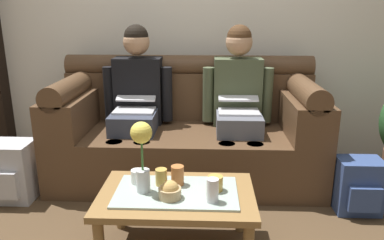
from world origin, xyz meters
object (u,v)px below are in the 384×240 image
object	(u,v)px
snack_bowl	(170,191)
backpack_left	(11,172)
flower_vase	(142,148)
cup_far_center	(178,175)
cup_far_left	(213,190)
cup_far_right	(161,177)
person_right	(238,98)
couch	(187,132)
cup_near_right	(215,183)
coffee_table	(177,200)
backpack_right	(358,186)
person_left	(136,97)
cup_near_left	(137,176)

from	to	relation	value
snack_bowl	backpack_left	size ratio (longest dim) A/B	0.28
flower_vase	cup_far_center	world-z (taller)	flower_vase
cup_far_left	cup_far_right	distance (m)	0.34
person_right	snack_bowl	xyz separation A→B (m)	(-0.43, -1.12, -0.24)
backpack_left	couch	bearing A→B (deg)	20.92
person_right	cup_near_right	distance (m)	1.07
coffee_table	backpack_right	bearing A→B (deg)	22.79
person_right	backpack_left	size ratio (longest dim) A/B	2.85
backpack_right	cup_far_right	bearing A→B (deg)	-161.55
couch	backpack_right	distance (m)	1.32
cup_near_right	cup_far_left	xyz separation A→B (m)	(-0.02, -0.13, 0.02)
cup_near_right	cup_far_right	world-z (taller)	cup_far_right
backpack_left	cup_far_center	bearing A→B (deg)	-21.50
person_left	snack_bowl	bearing A→B (deg)	-71.47
cup_near_right	cup_far_right	bearing A→B (deg)	169.87
flower_vase	cup_far_left	xyz separation A→B (m)	(0.37, -0.10, -0.19)
backpack_left	cup_near_left	bearing A→B (deg)	-25.39
flower_vase	snack_bowl	bearing A→B (deg)	-23.79
cup_near_left	cup_far_right	world-z (taller)	cup_far_right
person_left	cup_near_right	bearing A→B (deg)	-58.99
cup_far_center	backpack_left	world-z (taller)	cup_far_center
cup_far_center	backpack_left	size ratio (longest dim) A/B	0.26
person_left	cup_near_left	world-z (taller)	person_left
snack_bowl	backpack_left	world-z (taller)	snack_bowl
person_left	backpack_left	xyz separation A→B (m)	(-0.84, -0.47, -0.45)
cup_near_left	couch	bearing A→B (deg)	76.44
person_left	cup_far_center	distance (m)	1.07
cup_far_center	cup_far_right	bearing A→B (deg)	-175.20
coffee_table	flower_vase	size ratio (longest dim) A/B	2.16
person_left	cup_far_right	size ratio (longest dim) A/B	12.92
cup_far_center	cup_far_right	distance (m)	0.10
cup_far_left	backpack_right	bearing A→B (deg)	31.45
coffee_table	cup_far_left	size ratio (longest dim) A/B	6.78
person_right	coffee_table	distance (m)	1.17
snack_bowl	coffee_table	bearing A→B (deg)	70.72
couch	cup_near_right	size ratio (longest dim) A/B	24.77
flower_vase	backpack_right	world-z (taller)	flower_vase
person_left	coffee_table	xyz separation A→B (m)	(0.40, -1.04, -0.34)
flower_vase	backpack_right	distance (m)	1.53
couch	snack_bowl	size ratio (longest dim) A/B	17.17
cup_near_right	cup_far_left	bearing A→B (deg)	-97.44
couch	cup_far_left	size ratio (longest dim) A/B	16.42
person_left	backpack_left	bearing A→B (deg)	-150.61
person_left	person_right	xyz separation A→B (m)	(0.81, -0.00, 0.00)
cup_far_right	backpack_right	size ratio (longest dim) A/B	0.25
coffee_table	flower_vase	world-z (taller)	flower_vase
cup_far_center	backpack_right	xyz separation A→B (m)	(1.18, 0.42, -0.25)
cup_near_left	cup_far_right	xyz separation A→B (m)	(0.14, -0.02, 0.01)
person_right	cup_near_left	xyz separation A→B (m)	(-0.63, -0.95, -0.24)
cup_near_right	flower_vase	bearing A→B (deg)	-175.54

